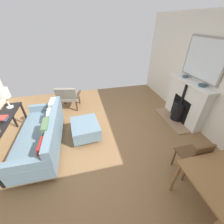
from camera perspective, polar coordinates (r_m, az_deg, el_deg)
ground_plane at (r=3.51m, az=-8.42°, el=-10.45°), size 5.63×5.57×0.01m
wall_left at (r=4.00m, az=34.72°, el=11.77°), size 0.12×5.57×2.62m
fireplace at (r=4.27m, az=27.58°, el=3.07°), size 0.62×1.37×1.14m
mirror_over_mantel at (r=3.98m, az=33.62°, el=17.59°), size 0.04×1.15×0.93m
mantel_bowl_near at (r=4.26m, az=27.86°, el=12.83°), size 0.14×0.14×0.05m
mantel_bowl_far at (r=3.86m, az=33.15°, el=9.23°), size 0.16×0.16×0.05m
sofa at (r=3.42m, az=-26.40°, el=-8.07°), size 0.84×1.92×0.79m
ottoman at (r=3.42m, az=-10.87°, el=-6.62°), size 0.68×0.78×0.39m
armchair_accent at (r=4.52m, az=-17.61°, el=6.29°), size 0.77×0.71×0.79m
console_table at (r=3.52m, az=-39.06°, el=-5.27°), size 0.36×1.79×0.72m
table_lamp_near_end at (r=3.86m, az=-37.98°, el=5.91°), size 0.22×0.22×0.47m
book_stack at (r=3.58m, az=-38.94°, el=-2.15°), size 0.27×0.22×0.07m
dining_chair_near_fireplace at (r=2.83m, az=30.86°, el=-15.34°), size 0.41×0.41×0.83m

